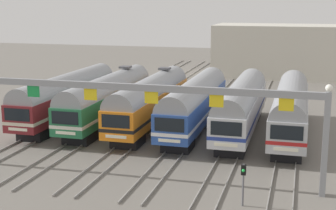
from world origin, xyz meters
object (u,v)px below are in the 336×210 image
Objects in this scene: commuter_train_blue at (195,102)px; commuter_train_orange at (150,99)px; commuter_train_maroon at (67,95)px; commuter_train_silver at (242,104)px; commuter_train_green at (108,97)px; catenary_gantry at (120,100)px; commuter_train_stainless at (291,107)px; yard_signal_mast at (243,177)px.

commuter_train_orange is at bearing 179.94° from commuter_train_blue.
commuter_train_maroon is 17.08m from commuter_train_silver.
commuter_train_green reaches higher than commuter_train_blue.
commuter_train_orange is at bearing 0.03° from commuter_train_maroon.
commuter_train_orange is 0.68× the size of catenary_gantry.
commuter_train_blue is at bearing 0.00° from commuter_train_maroon.
commuter_train_stainless is at bearing -0.01° from commuter_train_green.
commuter_train_silver is 15.18m from catenary_gantry.
catenary_gantry reaches higher than commuter_train_orange.
commuter_train_maroon is 4.27m from commuter_train_green.
catenary_gantry is (-10.67, -13.49, 2.68)m from commuter_train_stainless.
commuter_train_stainless is 7.02× the size of yard_signal_mast.
commuter_train_blue reaches higher than yard_signal_mast.
commuter_train_green is at bearing 179.98° from commuter_train_silver.
commuter_train_maroon is 12.81m from commuter_train_blue.
commuter_train_orange is at bearing 179.98° from commuter_train_stainless.
commuter_train_silver is 7.02× the size of yard_signal_mast.
yard_signal_mast is at bearing -40.30° from commuter_train_maroon.
commuter_train_silver is at bearing -0.03° from commuter_train_orange.
commuter_train_green is 12.81m from commuter_train_silver.
commuter_train_orange reaches higher than commuter_train_blue.
commuter_train_stainless is (17.08, -0.00, -0.00)m from commuter_train_green.
catenary_gantry is (-2.13, -13.49, 2.68)m from commuter_train_blue.
yard_signal_mast is at bearing -18.14° from catenary_gantry.
catenary_gantry reaches higher than commuter_train_stainless.
commuter_train_silver is at bearing -0.02° from commuter_train_green.
catenary_gantry reaches higher than commuter_train_blue.
commuter_train_maroon and commuter_train_stainless have the same top height.
commuter_train_blue is 4.27m from commuter_train_silver.
commuter_train_maroon is at bearing 128.34° from catenary_gantry.
commuter_train_green is 22.13m from yard_signal_mast.
catenary_gantry is 9.67m from yard_signal_mast.
commuter_train_green is 15.18m from catenary_gantry.
commuter_train_maroon is at bearing 180.00° from commuter_train_blue.
catenary_gantry is at bearing -51.66° from commuter_train_maroon.
commuter_train_silver is at bearing 180.00° from commuter_train_stainless.
commuter_train_stainless is at bearing 82.53° from yard_signal_mast.
yard_signal_mast is (8.54, -2.80, -3.56)m from catenary_gantry.
commuter_train_orange is at bearing 0.00° from commuter_train_green.
catenary_gantry is at bearing -64.62° from commuter_train_green.
yard_signal_mast is (10.67, -16.30, -0.88)m from commuter_train_orange.
commuter_train_green is at bearing 180.00° from commuter_train_orange.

